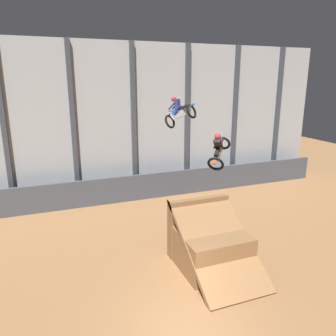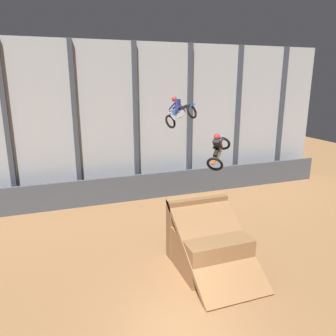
% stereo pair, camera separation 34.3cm
% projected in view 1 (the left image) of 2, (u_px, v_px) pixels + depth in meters
% --- Properties ---
extents(ground_plane, '(60.00, 60.00, 0.00)m').
position_uv_depth(ground_plane, '(186.00, 328.00, 10.37)').
color(ground_plane, '#996B42').
extents(arena_back_wall, '(32.00, 0.40, 9.94)m').
position_uv_depth(arena_back_wall, '(104.00, 123.00, 20.66)').
color(arena_back_wall, '#ADB2B7').
rests_on(arena_back_wall, ground_plane).
extents(lower_barrier, '(31.36, 0.20, 1.70)m').
position_uv_depth(lower_barrier, '(111.00, 191.00, 20.64)').
color(lower_barrier, '#474C56').
rests_on(lower_barrier, ground_plane).
extents(dirt_ramp, '(2.74, 4.15, 2.80)m').
position_uv_depth(dirt_ramp, '(208.00, 242.00, 13.81)').
color(dirt_ramp, olive).
rests_on(dirt_ramp, ground_plane).
extents(rider_bike_left_air, '(1.53, 1.80, 1.67)m').
position_uv_depth(rider_bike_left_air, '(179.00, 112.00, 16.22)').
color(rider_bike_left_air, black).
extents(rider_bike_right_air, '(1.67, 1.72, 1.69)m').
position_uv_depth(rider_bike_right_air, '(219.00, 150.00, 14.30)').
color(rider_bike_right_air, black).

